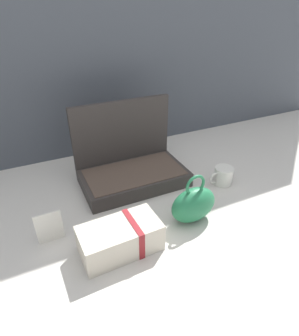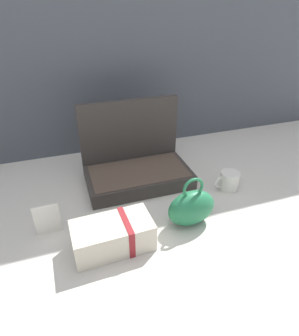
# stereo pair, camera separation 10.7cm
# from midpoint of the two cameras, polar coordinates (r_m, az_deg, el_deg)

# --- Properties ---
(ground_plane) EXTENTS (6.00, 6.00, 0.00)m
(ground_plane) POSITION_cam_midpoint_polar(r_m,az_deg,el_deg) (1.19, 1.97, -7.32)
(ground_plane) COLOR beige
(back_wall) EXTENTS (3.20, 0.06, 1.40)m
(back_wall) POSITION_cam_midpoint_polar(r_m,az_deg,el_deg) (1.49, -6.36, 29.52)
(back_wall) COLOR #474C54
(back_wall) RESTS_ON ground_plane
(open_suitcase) EXTENTS (0.47, 0.28, 0.35)m
(open_suitcase) POSITION_cam_midpoint_polar(r_m,az_deg,el_deg) (1.30, -0.44, 0.82)
(open_suitcase) COLOR #332D2B
(open_suitcase) RESTS_ON ground_plane
(teal_pouch_handbag) EXTENTS (0.19, 0.11, 0.20)m
(teal_pouch_handbag) POSITION_cam_midpoint_polar(r_m,az_deg,el_deg) (1.07, 11.30, -7.91)
(teal_pouch_handbag) COLOR #237247
(teal_pouch_handbag) RESTS_ON ground_plane
(cream_toiletry_bag) EXTENTS (0.27, 0.15, 0.11)m
(cream_toiletry_bag) POSITION_cam_midpoint_polar(r_m,az_deg,el_deg) (0.98, -4.04, -13.47)
(cream_toiletry_bag) COLOR beige
(cream_toiletry_bag) RESTS_ON ground_plane
(coffee_mug) EXTENTS (0.12, 0.08, 0.08)m
(coffee_mug) POSITION_cam_midpoint_polar(r_m,az_deg,el_deg) (1.32, 17.98, -2.51)
(coffee_mug) COLOR silver
(coffee_mug) RESTS_ON ground_plane
(info_card_left) EXTENTS (0.09, 0.01, 0.12)m
(info_card_left) POSITION_cam_midpoint_polar(r_m,az_deg,el_deg) (1.07, -17.19, -9.92)
(info_card_left) COLOR white
(info_card_left) RESTS_ON ground_plane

